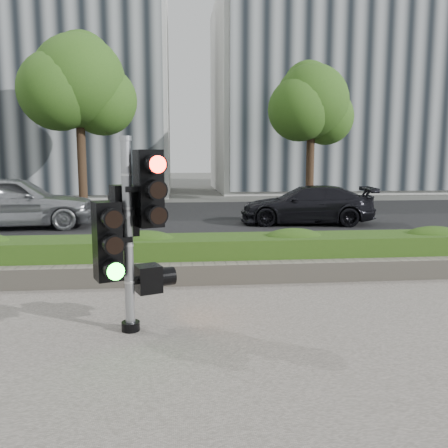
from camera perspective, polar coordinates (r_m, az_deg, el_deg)
The scene contains 13 objects.
ground at distance 6.22m, azimuth 0.33°, elevation -11.95°, with size 120.00×120.00×0.00m, color #51514C.
sidewalk at distance 3.98m, azimuth 4.54°, elevation -24.04°, with size 16.00×11.00×0.03m, color #9E9389.
road at distance 15.97m, azimuth -3.50°, elevation 0.40°, with size 60.00×13.00×0.02m, color black.
curb at distance 9.22m, azimuth -1.76°, elevation -4.92°, with size 60.00×0.25×0.12m, color gray.
stone_wall at distance 7.98m, azimuth -1.13°, elevation -5.95°, with size 12.00×0.32×0.34m, color gray.
hedge at distance 8.57m, azimuth -1.49°, elevation -3.80°, with size 12.00×1.00×0.68m, color #578228.
building_left at distance 30.49m, azimuth -22.75°, elevation 17.58°, with size 16.00×9.00×15.00m, color #B7B7B2.
building_right at distance 33.16m, azimuth 15.27°, elevation 14.47°, with size 18.00×10.00×12.00m, color #B7B7B2.
tree_left at distance 20.95m, azimuth -17.10°, elevation 15.70°, with size 4.61×4.03×7.34m.
tree_right at distance 22.35m, azimuth 10.42°, elevation 13.95°, with size 4.10×3.58×6.53m.
traffic_signal at distance 5.76m, azimuth -11.29°, elevation -0.14°, with size 0.85×0.75×2.34m.
car_silver at distance 15.41m, azimuth -24.08°, elevation 2.48°, with size 1.89×4.70×1.60m, color #9FA1A6.
car_dark at distance 15.29m, azimuth 9.89°, elevation 2.29°, with size 1.71×4.20×1.22m, color black.
Camera 1 is at (-0.63, -5.82, 2.13)m, focal length 38.00 mm.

